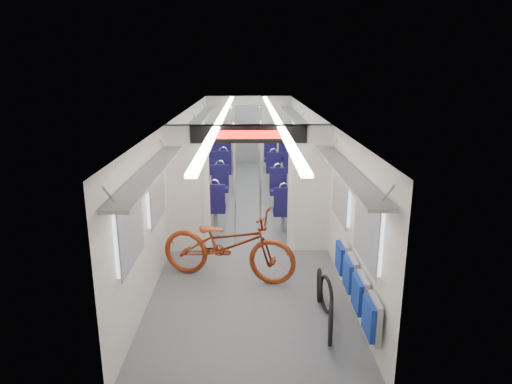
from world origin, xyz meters
TOP-DOWN VIEW (x-y plane):
  - carriage at (0.00, -0.27)m, footprint 12.00×12.02m
  - bicycle at (-0.33, -3.19)m, footprint 2.31×1.35m
  - flip_bench at (1.35, -4.59)m, footprint 0.12×2.08m
  - bike_hoop_a at (0.98, -5.00)m, footprint 0.14×0.54m
  - bike_hoop_b at (1.05, -4.26)m, footprint 0.13×0.53m
  - bike_hoop_c at (1.00, -3.96)m, footprint 0.10×0.49m
  - seat_bay_near_left at (-0.94, 0.02)m, footprint 0.90×2.00m
  - seat_bay_near_right at (0.93, -0.24)m, footprint 0.88×1.93m
  - seat_bay_far_left at (-0.93, 3.60)m, footprint 0.94×2.21m
  - seat_bay_far_right at (0.93, 3.62)m, footprint 0.88×1.95m
  - stanchion_near_left at (-0.26, -1.63)m, footprint 0.04×0.04m
  - stanchion_near_right at (0.22, -1.40)m, footprint 0.04×0.04m
  - stanchion_far_left at (-0.42, 1.69)m, footprint 0.04×0.04m
  - stanchion_far_right at (0.27, 1.82)m, footprint 0.04×0.04m

SIDE VIEW (x-z plane):
  - bike_hoop_c at x=1.00m, z-range -0.03..0.47m
  - bike_hoop_b at x=1.05m, z-range -0.03..0.50m
  - bike_hoop_a at x=0.98m, z-range -0.03..0.51m
  - seat_bay_near_right at x=0.93m, z-range 0.00..1.05m
  - seat_bay_far_right at x=0.93m, z-range 0.00..1.06m
  - seat_bay_near_left at x=-0.94m, z-range -0.01..1.07m
  - seat_bay_far_left at x=-0.93m, z-range -0.01..1.13m
  - bicycle at x=-0.33m, z-range 0.00..1.15m
  - flip_bench at x=1.35m, z-range 0.34..0.82m
  - stanchion_near_left at x=-0.26m, z-range 0.00..2.30m
  - stanchion_near_right at x=0.22m, z-range 0.00..2.30m
  - stanchion_far_left at x=-0.42m, z-range 0.00..2.30m
  - stanchion_far_right at x=0.27m, z-range 0.00..2.30m
  - carriage at x=0.00m, z-range 0.35..2.66m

